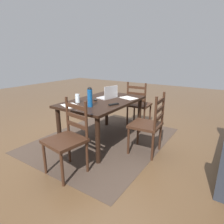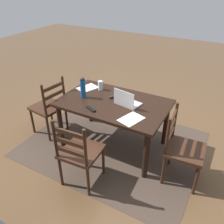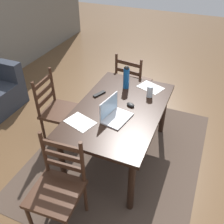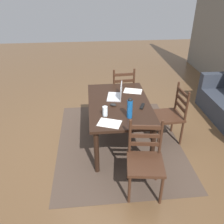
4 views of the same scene
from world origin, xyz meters
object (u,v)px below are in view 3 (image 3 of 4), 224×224
Objects in this scene: drinking_glass at (150,91)px; chair_left_far at (58,189)px; chair_right_far at (132,83)px; dining_table at (119,114)px; chair_far_head at (58,110)px; laptop at (114,113)px; water_bottle at (126,77)px; computer_mouse at (131,105)px; tv_remote at (99,94)px.

chair_left_far is at bearing 162.67° from drinking_glass.
dining_table is at bearing -169.40° from chair_right_far.
chair_far_head is at bearing 32.32° from chair_left_far.
laptop is at bearing -102.42° from chair_far_head.
computer_mouse is at bearing -152.39° from water_bottle.
chair_right_far is 0.74m from water_bottle.
chair_right_far is 5.59× the size of tv_remote.
water_bottle reaches higher than dining_table.
dining_table is 14.79× the size of computer_mouse.
water_bottle is 0.39m from tv_remote.
chair_left_far is at bearing 175.95° from water_bottle.
chair_right_far is 1.28m from laptop.
drinking_glass reaches higher than computer_mouse.
dining_table is 0.24m from laptop.
tv_remote is (-0.87, 0.13, 0.28)m from chair_right_far.
chair_left_far is 1.53m from water_bottle.
chair_left_far is 1.21m from chair_far_head.
chair_left_far is at bearing -147.68° from chair_far_head.
laptop is 3.56× the size of computer_mouse.
dining_table is at bearing 176.87° from tv_remote.
water_bottle reaches higher than computer_mouse.
drinking_glass is at bearing -17.33° from chair_left_far.
chair_far_head is at bearing 77.58° from laptop.
chair_right_far is 3.20× the size of water_bottle.
dining_table is at bearing -168.88° from water_bottle.
chair_far_head is 3.20× the size of water_bottle.
laptop is 0.59m from drinking_glass.
laptop is (-0.19, -0.01, 0.15)m from dining_table.
drinking_glass is 0.82× the size of tv_remote.
tv_remote is at bearing -72.53° from chair_far_head.
dining_table is 10.55× the size of drinking_glass.
computer_mouse is 0.43m from tv_remote.
chair_left_far is at bearing 169.54° from dining_table.
water_bottle is 2.12× the size of drinking_glass.
computer_mouse is (-0.95, -0.29, 0.29)m from chair_right_far.
chair_right_far is 1.00× the size of chair_far_head.
drinking_glass is 1.40× the size of computer_mouse.
tv_remote is at bearing 101.67° from computer_mouse.
laptop is at bearing -178.35° from dining_table.
chair_right_far is at bearing 32.89° from drinking_glass.
chair_left_far is 1.00× the size of chair_far_head.
chair_right_far is 2.06m from chair_left_far.
chair_far_head is 0.92m from laptop.
chair_right_far is 9.50× the size of computer_mouse.
tv_remote is at bearing 63.84° from dining_table.
computer_mouse reaches higher than tv_remote.
chair_right_far is at bearing 9.24° from laptop.
water_bottle is at bearing -107.48° from tv_remote.
chair_left_far reaches higher than computer_mouse.
tv_remote is (-0.28, 0.24, -0.14)m from water_bottle.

